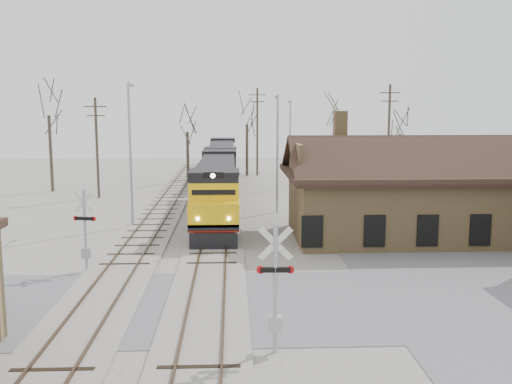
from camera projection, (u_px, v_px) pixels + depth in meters
ground at (207, 305)px, 23.66m from camera, size 140.00×140.00×0.00m
road at (207, 304)px, 23.66m from camera, size 60.00×9.00×0.03m
track_main at (216, 228)px, 38.48m from camera, size 3.40×90.00×0.24m
track_siding at (149, 228)px, 38.29m from camera, size 3.40×90.00×0.24m
depot at (406, 199)px, 35.68m from camera, size 15.20×9.31×7.90m
locomotive_lead at (217, 188)px, 41.37m from camera, size 2.96×19.84×4.40m
locomotive_trailing at (222, 162)px, 61.25m from camera, size 2.96×19.84×4.17m
crossbuck_near at (275, 294)px, 18.77m from camera, size 1.25×0.33×4.38m
crossbuck_far at (85, 233)px, 28.21m from camera, size 1.17×0.34×4.14m
streetlight_a at (130, 147)px, 38.54m from camera, size 0.25×2.04×9.80m
streetlight_b at (277, 147)px, 43.92m from camera, size 0.25×2.04×9.10m
streetlight_c at (290, 139)px, 57.14m from camera, size 0.25×2.04×8.85m
utility_pole_a at (97, 146)px, 51.05m from camera, size 2.00×0.24×9.00m
utility_pole_b at (257, 130)px, 67.92m from camera, size 2.00×0.24×10.41m
utility_pole_c at (389, 136)px, 55.16m from camera, size 2.00×0.24×10.33m
tree_a at (48, 103)px, 54.56m from camera, size 4.92×4.92×12.06m
tree_b at (187, 124)px, 62.28m from camera, size 3.66×3.66×8.97m
tree_c at (247, 116)px, 67.72m from camera, size 4.11×4.11×10.07m
tree_d at (336, 117)px, 65.15m from camera, size 4.07×4.07×9.98m
tree_e at (401, 126)px, 61.53m from camera, size 3.52×3.52×8.63m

